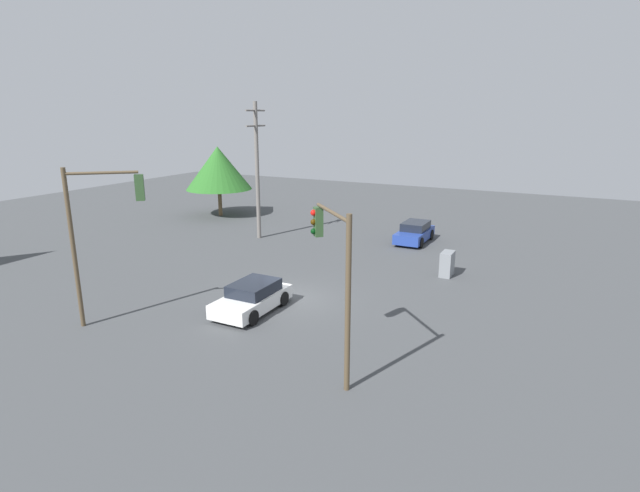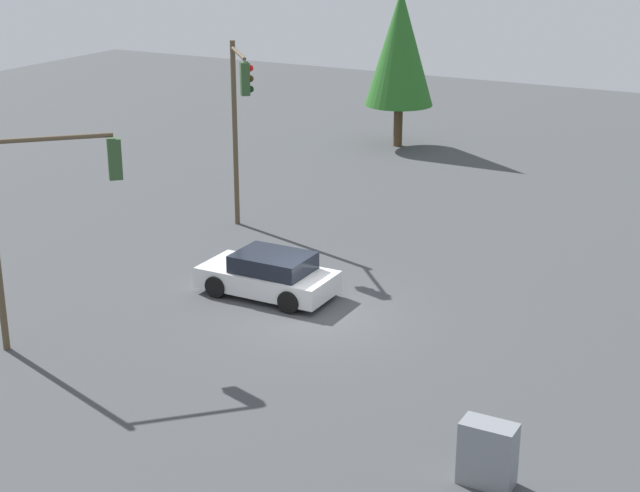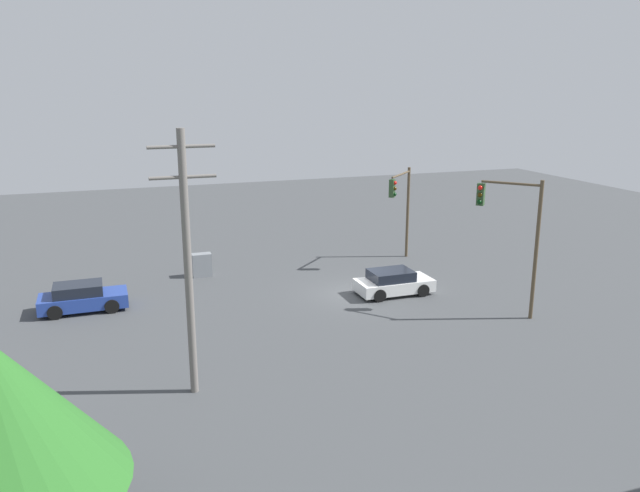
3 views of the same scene
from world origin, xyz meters
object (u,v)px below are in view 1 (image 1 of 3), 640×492
Objects in this scene: sedan_blue at (415,232)px; traffic_signal_cross at (334,261)px; traffic_signal_main at (99,221)px; sedan_white at (252,298)px; electrical_cabinet at (447,264)px.

traffic_signal_cross is (-18.58, -2.73, 3.26)m from sedan_blue.
sedan_white is at bearing -0.80° from traffic_signal_main.
sedan_blue reaches higher than electrical_cabinet.
sedan_blue is at bearing 30.30° from electrical_cabinet.
traffic_signal_cross is at bearing -37.05° from traffic_signal_main.
traffic_signal_cross is 12.63m from electrical_cabinet.
traffic_signal_cross reaches higher than sedan_blue.
traffic_signal_cross is at bearing 150.25° from sedan_white.
sedan_white is at bearing 79.70° from sedan_blue.
sedan_white is 2.97× the size of electrical_cabinet.
traffic_signal_cross is at bearing 98.36° from sedan_blue.
sedan_white is 7.17m from traffic_signal_cross.
traffic_signal_main reaches higher than sedan_white.
sedan_white is at bearing 143.97° from electrical_cabinet.
sedan_white is 7.09m from traffic_signal_main.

